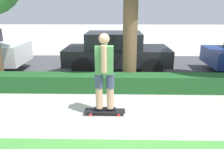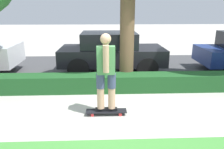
{
  "view_description": "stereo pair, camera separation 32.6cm",
  "coord_description": "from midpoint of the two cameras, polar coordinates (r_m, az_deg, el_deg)",
  "views": [
    {
      "loc": [
        0.01,
        -4.61,
        2.4
      ],
      "look_at": [
        -0.1,
        0.6,
        0.82
      ],
      "focal_mm": 35.0,
      "sensor_mm": 36.0,
      "label": 1
    },
    {
      "loc": [
        -0.32,
        -4.61,
        2.4
      ],
      "look_at": [
        -0.1,
        0.6,
        0.82
      ],
      "focal_mm": 35.0,
      "sensor_mm": 36.0,
      "label": 2
    }
  ],
  "objects": [
    {
      "name": "ground_plane",
      "position": [
        5.2,
        2.86,
        -10.64
      ],
      "size": [
        60.0,
        60.0,
        0.0
      ],
      "primitive_type": "plane",
      "color": "#BCB7AD"
    },
    {
      "name": "street_asphalt",
      "position": [
        9.13,
        2.17,
        1.67
      ],
      "size": [
        18.29,
        5.0,
        0.01
      ],
      "color": "#474749",
      "rests_on": "ground_plane"
    },
    {
      "name": "hedge_row",
      "position": [
        6.57,
        2.53,
        -2.19
      ],
      "size": [
        18.29,
        0.6,
        0.51
      ],
      "color": "#1E5123",
      "rests_on": "ground_plane"
    },
    {
      "name": "skateboard",
      "position": [
        5.21,
        -0.06,
        -9.56
      ],
      "size": [
        0.96,
        0.24,
        0.1
      ],
      "color": "black",
      "rests_on": "ground_plane"
    },
    {
      "name": "skater_person",
      "position": [
        4.85,
        -0.07,
        0.85
      ],
      "size": [
        0.51,
        0.46,
        1.8
      ],
      "color": "black",
      "rests_on": "skateboard"
    },
    {
      "name": "parked_car_middle",
      "position": [
        8.36,
        2.22,
        5.98
      ],
      "size": [
        3.91,
        1.88,
        1.55
      ],
      "rotation": [
        0.0,
        0.0,
        -0.01
      ],
      "color": "black",
      "rests_on": "ground_plane"
    }
  ]
}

